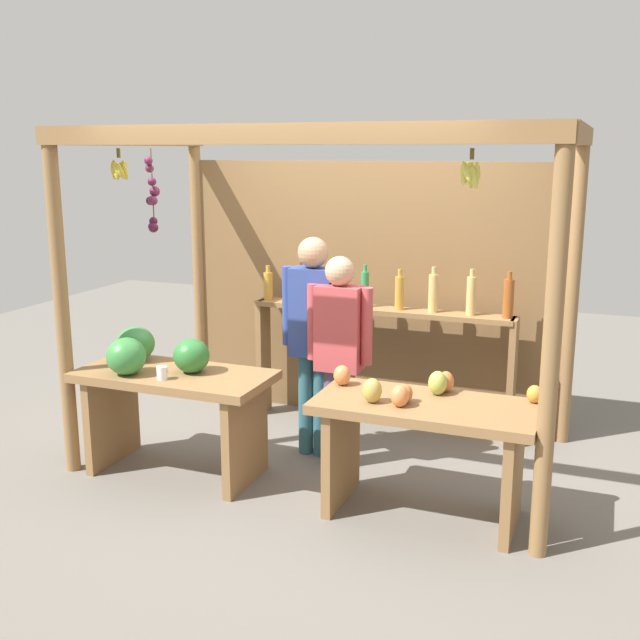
% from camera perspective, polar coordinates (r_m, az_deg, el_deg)
% --- Properties ---
extents(ground_plane, '(12.00, 12.00, 0.00)m').
position_cam_1_polar(ground_plane, '(5.78, 0.67, -10.04)').
color(ground_plane, slate).
rests_on(ground_plane, ground).
extents(market_stall, '(3.33, 1.94, 2.38)m').
position_cam_1_polar(market_stall, '(5.81, 2.20, 4.18)').
color(market_stall, olive).
rests_on(market_stall, ground).
extents(fruit_counter_left, '(1.35, 0.67, 0.99)m').
position_cam_1_polar(fruit_counter_left, '(5.39, -11.51, -4.69)').
color(fruit_counter_left, olive).
rests_on(fruit_counter_left, ground).
extents(fruit_counter_right, '(1.35, 0.64, 0.89)m').
position_cam_1_polar(fruit_counter_right, '(4.73, 7.75, -8.15)').
color(fruit_counter_right, olive).
rests_on(fruit_counter_right, ground).
extents(bottle_shelf_unit, '(2.14, 0.22, 1.35)m').
position_cam_1_polar(bottle_shelf_unit, '(6.09, 4.65, -0.68)').
color(bottle_shelf_unit, olive).
rests_on(bottle_shelf_unit, ground).
extents(vendor_man, '(0.48, 0.22, 1.63)m').
position_cam_1_polar(vendor_man, '(5.50, -0.52, -0.50)').
color(vendor_man, '#2D606E').
rests_on(vendor_man, ground).
extents(vendor_woman, '(0.48, 0.21, 1.52)m').
position_cam_1_polar(vendor_woman, '(5.32, 1.46, -1.78)').
color(vendor_woman, '#53496D').
rests_on(vendor_woman, ground).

